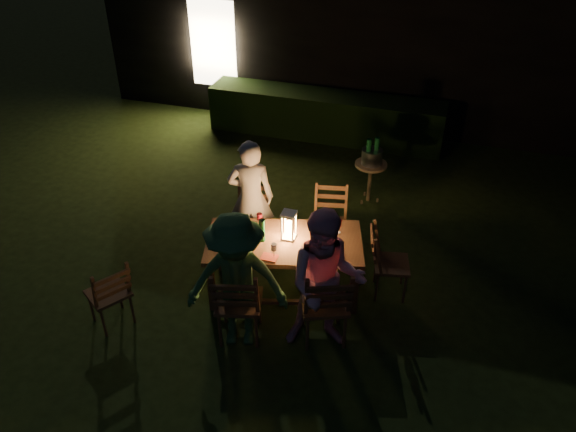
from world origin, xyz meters
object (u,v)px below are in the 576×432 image
(chair_near_right, at_px, (324,316))
(side_table, at_px, (371,168))
(chair_far_left, at_px, (252,233))
(person_opp_right, at_px, (326,282))
(chair_far_right, at_px, (329,234))
(ice_bucket, at_px, (372,157))
(dining_table, at_px, (284,246))
(chair_spare, at_px, (111,304))
(person_house_side, at_px, (251,198))
(chair_near_left, at_px, (240,314))
(chair_end, at_px, (389,274))
(bottle_table, at_px, (262,230))
(bottle_bucket_a, at_px, (368,154))
(bottle_bucket_b, at_px, (376,153))
(lantern, at_px, (289,227))
(person_opp_left, at_px, (237,283))

(chair_near_right, distance_m, side_table, 2.93)
(chair_far_left, relative_size, person_opp_right, 0.57)
(chair_far_right, height_order, ice_bucket, chair_far_right)
(person_opp_right, bearing_deg, dining_table, 118.76)
(dining_table, relative_size, chair_spare, 2.10)
(chair_near_right, height_order, person_house_side, person_house_side)
(chair_near_left, distance_m, chair_end, 1.85)
(chair_spare, height_order, person_opp_right, person_opp_right)
(chair_far_left, bearing_deg, chair_near_left, 97.06)
(chair_spare, height_order, bottle_table, bottle_table)
(chair_far_right, relative_size, chair_end, 1.02)
(person_opp_right, distance_m, ice_bucket, 2.97)
(chair_far_right, bearing_deg, chair_end, 135.32)
(person_opp_right, bearing_deg, bottle_bucket_a, 76.75)
(chair_far_left, bearing_deg, bottle_bucket_b, -134.88)
(dining_table, bearing_deg, person_opp_right, -61.24)
(chair_near_left, distance_m, lantern, 1.12)
(chair_near_right, bearing_deg, person_house_side, 113.01)
(chair_near_left, xyz_separation_m, chair_end, (1.41, 1.19, -0.04))
(person_opp_right, distance_m, bottle_table, 1.08)
(chair_far_right, distance_m, chair_spare, 2.80)
(chair_end, relative_size, bottle_bucket_b, 2.93)
(person_opp_right, xyz_separation_m, person_opp_left, (-0.87, -0.24, -0.03))
(chair_spare, xyz_separation_m, person_house_side, (1.00, 1.77, 0.51))
(person_house_side, distance_m, bottle_bucket_b, 2.11)
(chair_far_right, height_order, person_opp_right, person_opp_right)
(chair_near_left, xyz_separation_m, chair_far_left, (-0.41, 1.49, -0.04))
(chair_near_left, distance_m, person_house_side, 1.66)
(dining_table, bearing_deg, bottle_bucket_b, 59.27)
(chair_spare, distance_m, bottle_bucket_b, 4.16)
(chair_near_left, relative_size, person_opp_right, 0.64)
(side_table, distance_m, ice_bucket, 0.18)
(dining_table, relative_size, lantern, 5.54)
(person_house_side, height_order, ice_bucket, person_house_side)
(person_house_side, distance_m, person_opp_left, 1.64)
(chair_far_left, relative_size, person_opp_left, 0.59)
(chair_end, relative_size, ice_bucket, 3.12)
(bottle_table, bearing_deg, bottle_bucket_b, 69.93)
(chair_near_left, xyz_separation_m, person_house_side, (-0.42, 1.53, 0.47))
(chair_end, distance_m, person_house_side, 1.94)
(lantern, relative_size, bottle_bucket_a, 1.09)
(dining_table, distance_m, person_house_side, 0.94)
(ice_bucket, relative_size, bottle_bucket_a, 0.94)
(chair_far_right, bearing_deg, chair_far_left, 3.87)
(chair_end, height_order, person_opp_right, person_opp_right)
(person_opp_left, distance_m, ice_bucket, 3.31)
(bottle_bucket_b, bearing_deg, person_house_side, -127.69)
(chair_far_right, bearing_deg, bottle_bucket_a, -110.44)
(chair_near_right, bearing_deg, chair_far_left, 113.75)
(bottle_table, bearing_deg, lantern, 24.94)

